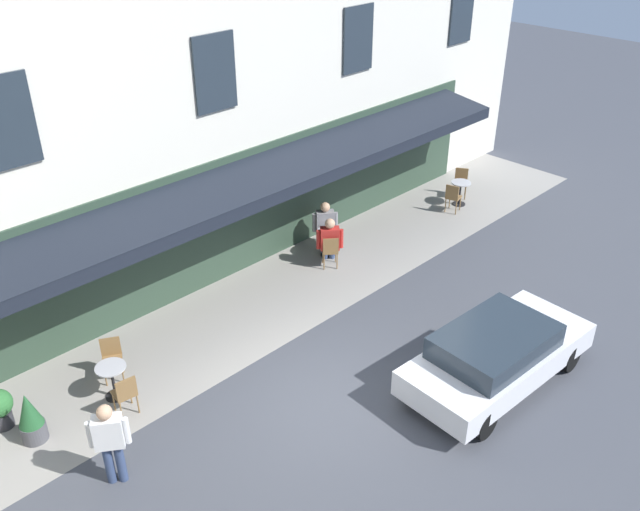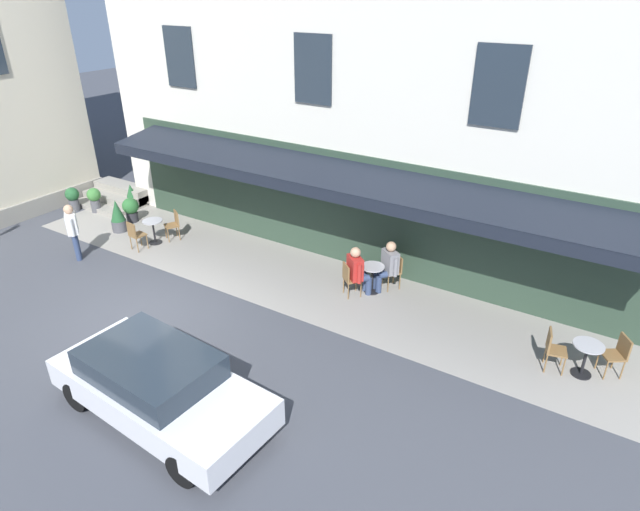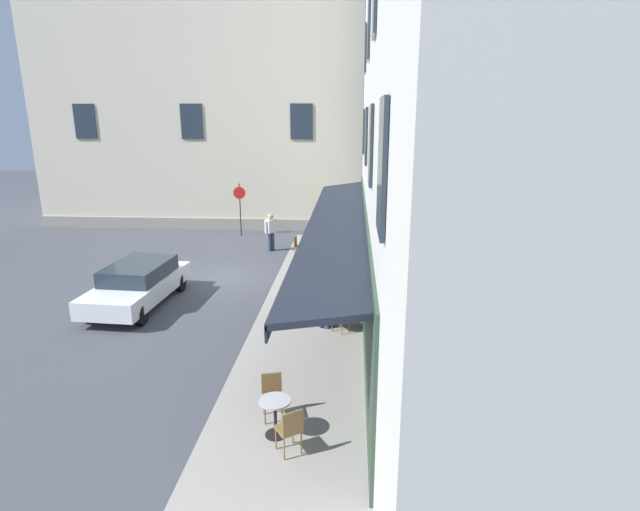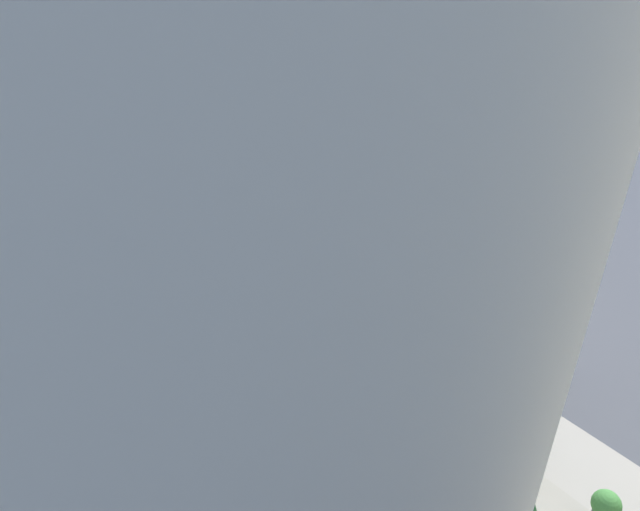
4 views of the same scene
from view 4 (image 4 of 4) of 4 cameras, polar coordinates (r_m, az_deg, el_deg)
ground_plane at (r=16.14m, az=12.05°, el=-2.91°), size 70.00×70.00×0.00m
sidewalk_cafe_terrace at (r=16.21m, az=-4.67°, el=-2.10°), size 20.50×3.20×0.01m
cafe_table_near_entrance at (r=16.41m, az=-7.87°, el=0.12°), size 0.60×0.60×0.75m
cafe_chair_wicker_kerbside at (r=16.29m, az=-5.69°, el=0.26°), size 0.56×0.56×0.91m
cafe_chair_wicker_corner_right at (r=16.46m, az=-10.08°, el=0.25°), size 0.56×0.56×0.91m
cafe_table_mid_terrace at (r=20.80m, az=-13.76°, el=6.26°), size 0.60×0.60×0.75m
cafe_chair_wicker_by_window at (r=20.32m, az=-12.63°, el=5.99°), size 0.49×0.49×0.91m
cafe_chair_wicker_under_awning at (r=21.10m, az=-15.27°, el=6.57°), size 0.55×0.55×0.91m
cafe_table_streetside at (r=12.59m, az=13.23°, el=-11.14°), size 0.60×0.60×0.75m
cafe_chair_wicker_facing_street at (r=12.92m, az=15.34°, el=-9.88°), size 0.45×0.45×0.91m
cafe_chair_wicker_corner_left at (r=12.36m, az=10.47°, el=-11.34°), size 0.55×0.55×0.91m
seated_patron_in_grey at (r=16.35m, az=-9.38°, el=0.77°), size 0.65×0.67×1.34m
seated_companion_in_red at (r=16.23m, az=-6.48°, el=0.78°), size 0.66×0.68×1.35m
walking_pedestrian_in_white at (r=13.20m, az=22.47°, el=-8.01°), size 0.58×0.50×1.67m
potted_plant_by_steps at (r=11.04m, az=26.48°, el=-21.73°), size 0.46×0.46×0.86m
potted_plant_under_sign at (r=11.42m, az=18.30°, el=-17.59°), size 0.53×0.53×0.82m
potted_plant_entrance_right at (r=11.94m, az=19.39°, el=-14.87°), size 0.47×0.47×1.06m
parked_car_white at (r=18.83m, az=9.99°, el=4.83°), size 4.40×2.06×1.33m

